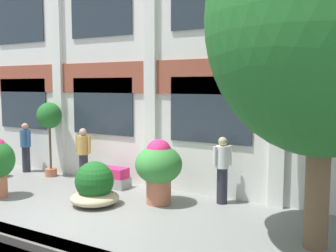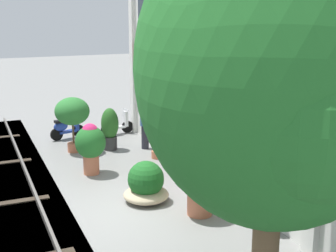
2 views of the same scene
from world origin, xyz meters
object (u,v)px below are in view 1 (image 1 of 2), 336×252
(resident_watching_tracks, at_px, (222,168))
(resident_near_plants, at_px, (26,146))
(potted_plant_ribbed_drum, at_px, (159,166))
(resident_by_doorway, at_px, (83,153))
(potted_plant_square_trough, at_px, (114,178))
(potted_plant_wide_bowl, at_px, (95,187))
(potted_plant_tall_urn, at_px, (49,120))
(broadleaf_tree, at_px, (324,26))

(resident_watching_tracks, distance_m, resident_near_plants, 7.00)
(potted_plant_ribbed_drum, relative_size, resident_by_doorway, 0.98)
(potted_plant_square_trough, bearing_deg, resident_by_doorway, 178.49)
(potted_plant_wide_bowl, distance_m, potted_plant_tall_urn, 3.84)
(potted_plant_wide_bowl, relative_size, resident_near_plants, 0.72)
(resident_watching_tracks, bearing_deg, resident_by_doorway, -145.29)
(resident_by_doorway, relative_size, resident_watching_tracks, 0.99)
(potted_plant_tall_urn, relative_size, resident_near_plants, 1.43)
(potted_plant_wide_bowl, distance_m, potted_plant_ribbed_drum, 1.62)
(broadleaf_tree, xyz_separation_m, potted_plant_ribbed_drum, (-3.79, 0.82, -2.95))
(potted_plant_ribbed_drum, relative_size, potted_plant_square_trough, 1.77)
(potted_plant_tall_urn, bearing_deg, resident_by_doorway, -1.51)
(broadleaf_tree, relative_size, resident_near_plants, 3.87)
(potted_plant_square_trough, height_order, resident_watching_tracks, resident_watching_tracks)
(potted_plant_square_trough, bearing_deg, resident_near_plants, 178.39)
(potted_plant_wide_bowl, distance_m, resident_by_doorway, 2.41)
(potted_plant_square_trough, xyz_separation_m, resident_near_plants, (-3.77, 0.11, 0.61))
(broadleaf_tree, distance_m, potted_plant_ribbed_drum, 4.87)
(resident_by_doorway, xyz_separation_m, resident_watching_tracks, (4.38, 0.12, 0.01))
(potted_plant_ribbed_drum, bearing_deg, resident_near_plants, 172.48)
(potted_plant_ribbed_drum, xyz_separation_m, potted_plant_square_trough, (-1.90, 0.64, -0.66))
(potted_plant_wide_bowl, height_order, resident_watching_tracks, resident_watching_tracks)
(broadleaf_tree, height_order, potted_plant_tall_urn, broadleaf_tree)
(broadleaf_tree, xyz_separation_m, potted_plant_tall_urn, (-8.26, 1.53, -2.07))
(potted_plant_wide_bowl, bearing_deg, resident_watching_tracks, 32.96)
(resident_watching_tracks, bearing_deg, broadleaf_tree, 0.06)
(potted_plant_tall_urn, xyz_separation_m, resident_by_doorway, (1.42, -0.04, -0.94))
(potted_plant_tall_urn, relative_size, potted_plant_square_trough, 2.61)
(resident_by_doorway, height_order, resident_watching_tracks, resident_watching_tracks)
(potted_plant_ribbed_drum, height_order, resident_by_doorway, resident_by_doorway)
(broadleaf_tree, relative_size, resident_watching_tracks, 3.86)
(potted_plant_wide_bowl, height_order, resident_near_plants, resident_near_plants)
(potted_plant_ribbed_drum, height_order, potted_plant_tall_urn, potted_plant_tall_urn)
(potted_plant_tall_urn, xyz_separation_m, resident_near_plants, (-1.19, 0.04, -0.93))
(broadleaf_tree, xyz_separation_m, resident_watching_tracks, (-2.46, 1.61, -3.00))
(potted_plant_wide_bowl, xyz_separation_m, potted_plant_ribbed_drum, (1.26, 0.89, 0.49))
(potted_plant_ribbed_drum, distance_m, resident_near_plants, 5.72)
(potted_plant_wide_bowl, relative_size, resident_by_doorway, 0.72)
(potted_plant_tall_urn, distance_m, resident_watching_tracks, 5.88)
(potted_plant_wide_bowl, height_order, potted_plant_ribbed_drum, potted_plant_ribbed_drum)
(potted_plant_ribbed_drum, distance_m, resident_by_doorway, 3.12)
(potted_plant_ribbed_drum, bearing_deg, broadleaf_tree, -12.16)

